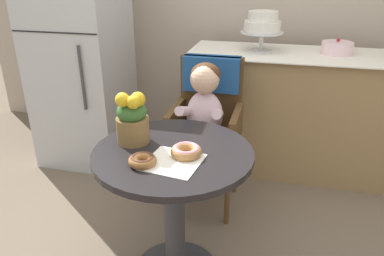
% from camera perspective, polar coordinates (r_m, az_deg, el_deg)
% --- Properties ---
extents(cafe_table, '(0.72, 0.72, 0.72)m').
position_cam_1_polar(cafe_table, '(1.76, -2.79, -9.61)').
color(cafe_table, black).
rests_on(cafe_table, ground).
extents(wicker_chair, '(0.42, 0.45, 0.95)m').
position_cam_1_polar(wicker_chair, '(2.34, 2.54, 2.97)').
color(wicker_chair, brown).
rests_on(wicker_chair, ground).
extents(seated_child, '(0.27, 0.32, 0.73)m').
position_cam_1_polar(seated_child, '(2.19, 1.75, 2.48)').
color(seated_child, silver).
rests_on(seated_child, ground).
extents(paper_napkin, '(0.25, 0.26, 0.00)m').
position_cam_1_polar(paper_napkin, '(1.55, -2.93, -5.25)').
color(paper_napkin, white).
rests_on(paper_napkin, cafe_table).
extents(donut_front, '(0.14, 0.14, 0.05)m').
position_cam_1_polar(donut_front, '(1.59, -0.91, -3.52)').
color(donut_front, '#AD7542').
rests_on(donut_front, cafe_table).
extents(donut_mid, '(0.12, 0.12, 0.04)m').
position_cam_1_polar(donut_mid, '(1.54, -7.62, -4.90)').
color(donut_mid, '#936033').
rests_on(donut_mid, cafe_table).
extents(flower_vase, '(0.15, 0.15, 0.25)m').
position_cam_1_polar(flower_vase, '(1.70, -9.18, 1.47)').
color(flower_vase, brown).
rests_on(flower_vase, cafe_table).
extents(display_counter, '(1.56, 0.62, 0.90)m').
position_cam_1_polar(display_counter, '(2.89, 15.23, 2.35)').
color(display_counter, '#93754C').
rests_on(display_counter, ground).
extents(tiered_cake_stand, '(0.30, 0.30, 0.28)m').
position_cam_1_polar(tiered_cake_stand, '(2.73, 10.77, 15.33)').
color(tiered_cake_stand, silver).
rests_on(tiered_cake_stand, display_counter).
extents(round_layer_cake, '(0.21, 0.21, 0.11)m').
position_cam_1_polar(round_layer_cake, '(2.82, 21.40, 11.39)').
color(round_layer_cake, silver).
rests_on(round_layer_cake, display_counter).
extents(refrigerator, '(0.64, 0.63, 1.70)m').
position_cam_1_polar(refrigerator, '(2.97, -16.78, 10.77)').
color(refrigerator, '#B7BABF').
rests_on(refrigerator, ground).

